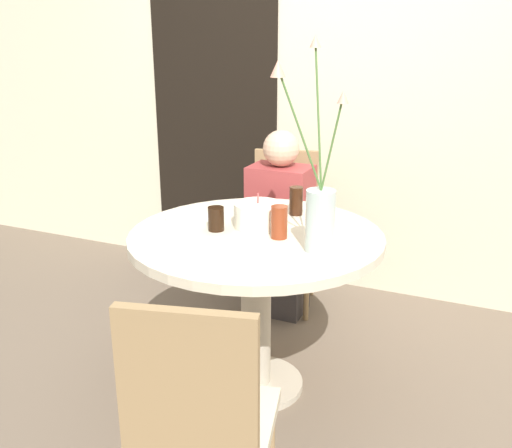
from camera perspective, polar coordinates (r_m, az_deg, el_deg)
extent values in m
plane|color=#6B5B4C|center=(2.79, 0.00, -15.83)|extent=(16.00, 16.00, 0.00)
cube|color=beige|center=(3.55, 8.82, 13.89)|extent=(8.00, 0.05, 2.60)
cube|color=black|center=(3.88, -4.22, 10.33)|extent=(0.90, 0.01, 2.05)
cylinder|color=beige|center=(2.45, 0.00, -1.33)|extent=(1.09, 1.09, 0.04)
cylinder|color=#B7AD99|center=(2.59, 0.00, -8.95)|extent=(0.13, 0.13, 0.69)
cylinder|color=#B7AD99|center=(2.78, 0.00, -15.57)|extent=(0.44, 0.44, 0.03)
cube|color=beige|center=(3.35, 2.58, -1.27)|extent=(0.48, 0.48, 0.04)
cube|color=#997A51|center=(3.45, 3.04, 3.64)|extent=(0.38, 0.12, 0.46)
cylinder|color=#997A51|center=(3.31, -0.81, -5.83)|extent=(0.03, 0.03, 0.42)
cylinder|color=#997A51|center=(3.27, 5.10, -6.24)|extent=(0.03, 0.03, 0.42)
cylinder|color=#997A51|center=(3.62, 0.21, -3.65)|extent=(0.03, 0.03, 0.42)
cylinder|color=#997A51|center=(3.58, 5.60, -3.99)|extent=(0.03, 0.03, 0.42)
cube|color=beige|center=(1.85, -4.88, -19.36)|extent=(0.48, 0.48, 0.04)
cube|color=#997A51|center=(1.56, -6.89, -16.09)|extent=(0.38, 0.13, 0.46)
cylinder|color=#997A51|center=(2.16, -8.17, -20.85)|extent=(0.03, 0.03, 0.42)
cylinder|color=white|center=(2.50, 0.20, 0.89)|extent=(0.21, 0.21, 0.11)
cylinder|color=#E54C4C|center=(2.48, 0.20, 2.59)|extent=(0.01, 0.01, 0.04)
cylinder|color=#B2C6C1|center=(2.22, 6.43, 0.31)|extent=(0.11, 0.11, 0.25)
cylinder|color=#4C7538|center=(2.17, 6.26, 10.58)|extent=(0.07, 0.07, 0.54)
cone|color=#E0997F|center=(2.19, 5.96, 17.76)|extent=(0.04, 0.04, 0.05)
cylinder|color=#4C7538|center=(2.13, 4.45, 9.24)|extent=(0.17, 0.07, 0.45)
cone|color=#E0997F|center=(2.11, 2.21, 15.29)|extent=(0.06, 0.06, 0.06)
cylinder|color=#4C7538|center=(2.13, 7.59, 7.82)|extent=(0.08, 0.02, 0.35)
cone|color=#E0997F|center=(2.09, 8.70, 12.46)|extent=(0.04, 0.04, 0.05)
cylinder|color=white|center=(2.65, -6.86, 0.68)|extent=(0.21, 0.21, 0.01)
cylinder|color=black|center=(2.46, -4.02, 0.52)|extent=(0.07, 0.07, 0.10)
cylinder|color=maroon|center=(2.36, 2.33, 0.19)|extent=(0.07, 0.07, 0.14)
cylinder|color=#33190C|center=(2.68, 4.03, 2.33)|extent=(0.06, 0.06, 0.13)
cube|color=#383333|center=(3.36, 2.35, -5.10)|extent=(0.31, 0.24, 0.46)
cube|color=#993838|center=(3.21, 2.45, 2.12)|extent=(0.34, 0.24, 0.42)
sphere|color=#D1A889|center=(3.13, 2.53, 7.57)|extent=(0.20, 0.20, 0.20)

